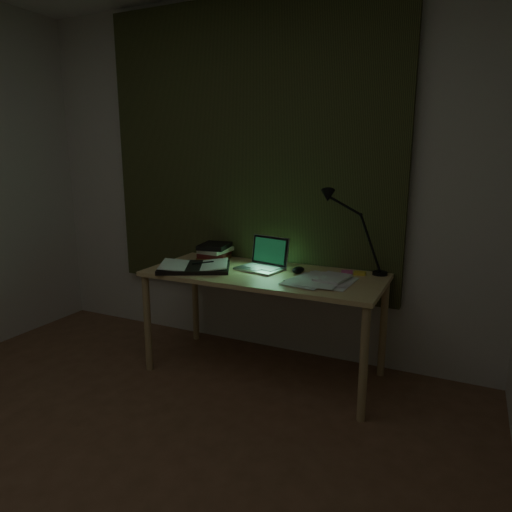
{
  "coord_description": "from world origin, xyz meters",
  "views": [
    {
      "loc": [
        1.45,
        -0.97,
        1.42
      ],
      "look_at": [
        0.3,
        1.47,
        0.82
      ],
      "focal_mm": 32.0,
      "sensor_mm": 36.0,
      "label": 1
    }
  ],
  "objects": [
    {
      "name": "sticky_yellow",
      "position": [
        0.86,
        1.81,
        0.69
      ],
      "size": [
        0.08,
        0.08,
        0.02
      ],
      "primitive_type": "cube",
      "rotation": [
        0.0,
        0.0,
        0.13
      ],
      "color": "yellow",
      "rests_on": "desk"
    },
    {
      "name": "mouse",
      "position": [
        0.5,
        1.68,
        0.71
      ],
      "size": [
        0.08,
        0.11,
        0.04
      ],
      "primitive_type": "ellipsoid",
      "rotation": [
        0.0,
        0.0,
        -0.12
      ],
      "color": "black",
      "rests_on": "desk"
    },
    {
      "name": "book_stack",
      "position": [
        -0.17,
        1.78,
        0.75
      ],
      "size": [
        0.21,
        0.24,
        0.12
      ],
      "primitive_type": null,
      "rotation": [
        0.0,
        0.0,
        0.08
      ],
      "color": "white",
      "rests_on": "desk"
    },
    {
      "name": "loose_papers",
      "position": [
        0.69,
        1.62,
        0.7
      ],
      "size": [
        0.44,
        0.46,
        0.02
      ],
      "primitive_type": null,
      "rotation": [
        0.0,
        0.0,
        -0.2
      ],
      "color": "silver",
      "rests_on": "desk"
    },
    {
      "name": "desk_lamp",
      "position": [
        0.98,
        1.85,
        0.94
      ],
      "size": [
        0.39,
        0.33,
        0.51
      ],
      "primitive_type": null,
      "rotation": [
        0.0,
        0.0,
        -0.23
      ],
      "color": "black",
      "rests_on": "desk"
    },
    {
      "name": "open_textbook",
      "position": [
        -0.15,
        1.48,
        0.71
      ],
      "size": [
        0.55,
        0.49,
        0.04
      ],
      "primitive_type": null,
      "rotation": [
        0.0,
        0.0,
        0.47
      ],
      "color": "white",
      "rests_on": "desk"
    },
    {
      "name": "laptop",
      "position": [
        0.24,
        1.65,
        0.79
      ],
      "size": [
        0.35,
        0.38,
        0.21
      ],
      "primitive_type": null,
      "rotation": [
        0.0,
        0.0,
        -0.23
      ],
      "color": "#B2B2B7",
      "rests_on": "desk"
    },
    {
      "name": "sticky_pink",
      "position": [
        0.78,
        1.79,
        0.69
      ],
      "size": [
        0.09,
        0.09,
        0.02
      ],
      "primitive_type": "cube",
      "rotation": [
        0.0,
        0.0,
        0.24
      ],
      "color": "pink",
      "rests_on": "desk"
    },
    {
      "name": "curtain",
      "position": [
        0.0,
        1.96,
        1.45
      ],
      "size": [
        2.2,
        0.06,
        2.0
      ],
      "primitive_type": "cube",
      "color": "#32341A",
      "rests_on": "wall_back"
    },
    {
      "name": "desk",
      "position": [
        0.3,
        1.59,
        0.34
      ],
      "size": [
        1.5,
        0.66,
        0.69
      ],
      "primitive_type": null,
      "color": "#DBB775",
      "rests_on": "floor"
    },
    {
      "name": "wall_back",
      "position": [
        0.0,
        2.0,
        1.25
      ],
      "size": [
        3.5,
        0.0,
        2.5
      ],
      "primitive_type": "cube",
      "color": "silver",
      "rests_on": "ground"
    }
  ]
}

